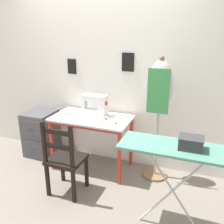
# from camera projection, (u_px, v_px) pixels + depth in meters

# --- Properties ---
(ground_plane) EXTENTS (14.00, 14.00, 0.00)m
(ground_plane) POSITION_uv_depth(u_px,v_px,m) (84.00, 177.00, 3.29)
(ground_plane) COLOR gray
(wall_back) EXTENTS (10.00, 0.06, 2.55)m
(wall_back) POSITION_uv_depth(u_px,v_px,m) (101.00, 73.00, 3.44)
(wall_back) COLOR silver
(wall_back) RESTS_ON ground_plane
(sewing_table) EXTENTS (1.05, 0.58, 0.75)m
(sewing_table) POSITION_uv_depth(u_px,v_px,m) (91.00, 124.00, 3.32)
(sewing_table) COLOR silver
(sewing_table) RESTS_ON ground_plane
(sewing_machine) EXTENTS (0.35, 0.18, 0.30)m
(sewing_machine) POSITION_uv_depth(u_px,v_px,m) (96.00, 106.00, 3.34)
(sewing_machine) COLOR white
(sewing_machine) RESTS_ON sewing_table
(fabric_bowl) EXTENTS (0.16, 0.16, 0.04)m
(fabric_bowl) POSITION_uv_depth(u_px,v_px,m) (66.00, 112.00, 3.42)
(fabric_bowl) COLOR silver
(fabric_bowl) RESTS_ON sewing_table
(scissors) EXTENTS (0.14, 0.09, 0.01)m
(scissors) POSITION_uv_depth(u_px,v_px,m) (118.00, 124.00, 3.05)
(scissors) COLOR silver
(scissors) RESTS_ON sewing_table
(thread_spool_near_machine) EXTENTS (0.03, 0.03, 0.03)m
(thread_spool_near_machine) POSITION_uv_depth(u_px,v_px,m) (106.00, 118.00, 3.21)
(thread_spool_near_machine) COLOR red
(thread_spool_near_machine) RESTS_ON sewing_table
(wooden_chair) EXTENTS (0.40, 0.38, 0.93)m
(wooden_chair) POSITION_uv_depth(u_px,v_px,m) (65.00, 160.00, 2.86)
(wooden_chair) COLOR black
(wooden_chair) RESTS_ON ground_plane
(filing_cabinet) EXTENTS (0.41, 0.49, 0.68)m
(filing_cabinet) POSITION_uv_depth(u_px,v_px,m) (41.00, 133.00, 3.83)
(filing_cabinet) COLOR #4C4C51
(filing_cabinet) RESTS_ON ground_plane
(dress_form) EXTENTS (0.32, 0.32, 1.57)m
(dress_form) POSITION_uv_depth(u_px,v_px,m) (160.00, 94.00, 2.97)
(dress_form) COLOR #846647
(dress_form) RESTS_ON ground_plane
(ironing_board) EXTENTS (1.01, 0.37, 0.90)m
(ironing_board) POSITION_uv_depth(u_px,v_px,m) (176.00, 152.00, 2.19)
(ironing_board) COLOR #518E7A
(ironing_board) RESTS_ON ground_plane
(storage_box) EXTENTS (0.21, 0.17, 0.11)m
(storage_box) POSITION_uv_depth(u_px,v_px,m) (191.00, 143.00, 2.12)
(storage_box) COLOR #333338
(storage_box) RESTS_ON ironing_board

